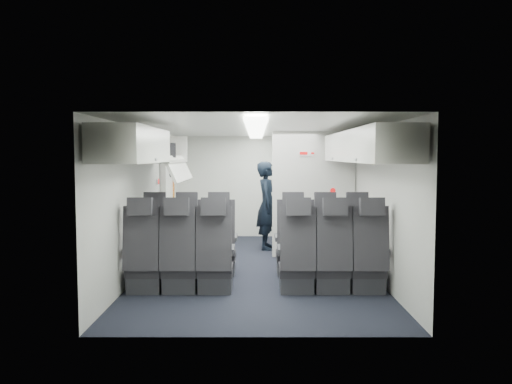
{
  "coord_description": "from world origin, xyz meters",
  "views": [
    {
      "loc": [
        0.0,
        -7.68,
        1.75
      ],
      "look_at": [
        0.0,
        0.4,
        1.15
      ],
      "focal_mm": 35.0,
      "sensor_mm": 36.0,
      "label": 1
    }
  ],
  "objects_px": {
    "boarding_door": "(168,198)",
    "carry_on_bag": "(161,150)",
    "seat_row_mid": "(256,261)",
    "flight_attendant": "(267,205)",
    "seat_row_front": "(256,248)",
    "galley_unit": "(301,193)"
  },
  "relations": [
    {
      "from": "galley_unit",
      "to": "flight_attendant",
      "type": "relative_size",
      "value": 1.16
    },
    {
      "from": "galley_unit",
      "to": "carry_on_bag",
      "type": "relative_size",
      "value": 5.29
    },
    {
      "from": "seat_row_mid",
      "to": "galley_unit",
      "type": "bearing_deg",
      "value": 77.12
    },
    {
      "from": "flight_attendant",
      "to": "carry_on_bag",
      "type": "bearing_deg",
      "value": 145.71
    },
    {
      "from": "seat_row_mid",
      "to": "galley_unit",
      "type": "distance_m",
      "value": 4.3
    },
    {
      "from": "flight_attendant",
      "to": "carry_on_bag",
      "type": "xyz_separation_m",
      "value": [
        -1.59,
        -1.93,
        1.0
      ]
    },
    {
      "from": "seat_row_mid",
      "to": "flight_attendant",
      "type": "bearing_deg",
      "value": 86.03
    },
    {
      "from": "seat_row_mid",
      "to": "boarding_door",
      "type": "height_order",
      "value": "boarding_door"
    },
    {
      "from": "seat_row_front",
      "to": "carry_on_bag",
      "type": "height_order",
      "value": "carry_on_bag"
    },
    {
      "from": "boarding_door",
      "to": "carry_on_bag",
      "type": "distance_m",
      "value": 2.13
    },
    {
      "from": "seat_row_mid",
      "to": "galley_unit",
      "type": "relative_size",
      "value": 1.75
    },
    {
      "from": "boarding_door",
      "to": "flight_attendant",
      "type": "distance_m",
      "value": 1.85
    },
    {
      "from": "galley_unit",
      "to": "carry_on_bag",
      "type": "distance_m",
      "value": 3.98
    },
    {
      "from": "boarding_door",
      "to": "carry_on_bag",
      "type": "bearing_deg",
      "value": -82.54
    },
    {
      "from": "seat_row_mid",
      "to": "flight_attendant",
      "type": "relative_size",
      "value": 2.04
    },
    {
      "from": "boarding_door",
      "to": "seat_row_mid",
      "type": "bearing_deg",
      "value": -61.23
    },
    {
      "from": "seat_row_front",
      "to": "carry_on_bag",
      "type": "bearing_deg",
      "value": 173.67
    },
    {
      "from": "seat_row_front",
      "to": "seat_row_mid",
      "type": "height_order",
      "value": "same"
    },
    {
      "from": "boarding_door",
      "to": "carry_on_bag",
      "type": "xyz_separation_m",
      "value": [
        0.25,
        -1.93,
        0.86
      ]
    },
    {
      "from": "seat_row_mid",
      "to": "flight_attendant",
      "type": "xyz_separation_m",
      "value": [
        0.21,
        2.98,
        0.41
      ]
    },
    {
      "from": "boarding_door",
      "to": "carry_on_bag",
      "type": "height_order",
      "value": "carry_on_bag"
    },
    {
      "from": "carry_on_bag",
      "to": "galley_unit",
      "type": "bearing_deg",
      "value": 66.03
    }
  ]
}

